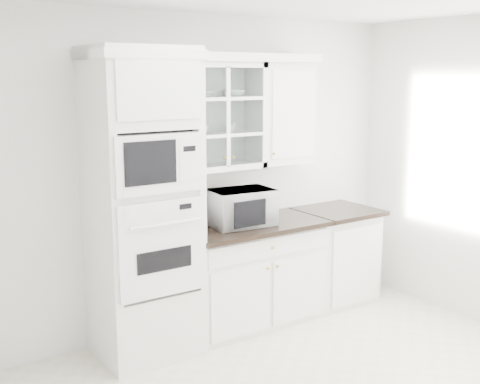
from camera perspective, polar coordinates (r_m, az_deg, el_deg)
room_shell at (r=4.15m, az=5.96°, el=5.30°), size 4.00×3.50×2.70m
oven_column at (r=4.67m, az=-9.17°, el=-1.34°), size 0.76×0.68×2.40m
base_cabinet_run at (r=5.39m, az=1.00°, el=-7.66°), size 1.32×0.67×0.92m
extra_base_cabinet at (r=5.99m, az=8.90°, el=-5.86°), size 0.72×0.67×0.92m
upper_cabinet_glass at (r=5.10m, az=-2.16°, el=7.20°), size 0.80×0.33×0.90m
upper_cabinet_solid at (r=5.48m, az=3.90°, el=7.45°), size 0.55×0.33×0.90m
crown_molding at (r=5.01m, az=-3.10°, el=12.67°), size 2.14×0.38×0.07m
countertop_microwave at (r=5.16m, az=0.02°, el=-1.43°), size 0.58×0.50×0.31m
bowl_a at (r=4.99m, az=-3.82°, el=9.23°), size 0.23×0.23×0.05m
bowl_b at (r=5.19m, az=-0.57°, el=9.36°), size 0.21×0.21×0.06m
cup_a at (r=5.01m, az=-3.60°, el=6.01°), size 0.11×0.11×0.09m
cup_b at (r=5.19m, az=-0.95°, el=6.18°), size 0.11×0.11×0.08m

